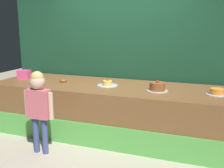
{
  "coord_description": "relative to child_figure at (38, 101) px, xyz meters",
  "views": [
    {
      "loc": [
        1.52,
        -3.33,
        1.74
      ],
      "look_at": [
        0.16,
        0.36,
        0.89
      ],
      "focal_mm": 42.99,
      "sensor_mm": 36.0,
      "label": 1
    }
  ],
  "objects": [
    {
      "name": "ground_plane",
      "position": [
        0.63,
        0.39,
        -0.75
      ],
      "size": [
        12.0,
        12.0,
        0.0
      ],
      "primitive_type": "plane",
      "color": "#BCB29E"
    },
    {
      "name": "stage_platform",
      "position": [
        0.63,
        0.99,
        -0.35
      ],
      "size": [
        3.85,
        1.23,
        0.81
      ],
      "color": "brown",
      "rests_on": "ground_plane"
    },
    {
      "name": "curtain_backdrop",
      "position": [
        0.63,
        1.7,
        0.65
      ],
      "size": [
        4.42,
        0.08,
        2.81
      ],
      "primitive_type": "cube",
      "color": "#19472D",
      "rests_on": "ground_plane"
    },
    {
      "name": "child_figure",
      "position": [
        0.0,
        0.0,
        0.0
      ],
      "size": [
        0.45,
        0.21,
        1.16
      ],
      "color": "#3F4C8C",
      "rests_on": "ground_plane"
    },
    {
      "name": "pink_box",
      "position": [
        -1.01,
        1.0,
        0.14
      ],
      "size": [
        0.23,
        0.18,
        0.15
      ],
      "primitive_type": "cube",
      "rotation": [
        0.0,
        0.0,
        0.17
      ],
      "color": "#F74F8E",
      "rests_on": "stage_platform"
    },
    {
      "name": "donut",
      "position": [
        -0.19,
        0.99,
        0.08
      ],
      "size": [
        0.13,
        0.13,
        0.04
      ],
      "primitive_type": "torus",
      "color": "brown",
      "rests_on": "stage_platform"
    },
    {
      "name": "cake_left",
      "position": [
        0.63,
        0.97,
        0.09
      ],
      "size": [
        0.33,
        0.33,
        0.11
      ],
      "color": "silver",
      "rests_on": "stage_platform"
    },
    {
      "name": "cake_center",
      "position": [
        1.44,
        0.89,
        0.12
      ],
      "size": [
        0.32,
        0.32,
        0.16
      ],
      "color": "silver",
      "rests_on": "stage_platform"
    },
    {
      "name": "cake_right",
      "position": [
        2.26,
        0.95,
        0.1
      ],
      "size": [
        0.29,
        0.29,
        0.09
      ],
      "color": "silver",
      "rests_on": "stage_platform"
    }
  ]
}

